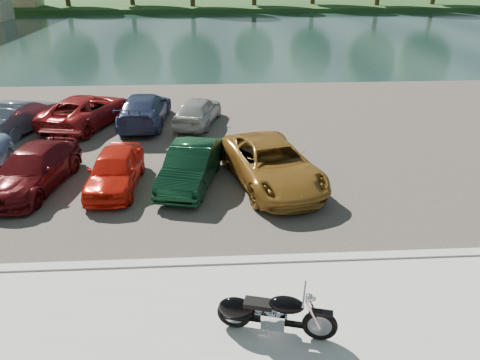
% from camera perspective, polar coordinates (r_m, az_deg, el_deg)
% --- Properties ---
extents(ground, '(200.00, 200.00, 0.00)m').
position_cam_1_polar(ground, '(9.93, -0.15, -16.93)').
color(ground, '#595447').
rests_on(ground, ground).
extents(promenade, '(60.00, 6.00, 0.10)m').
position_cam_1_polar(promenade, '(9.18, 0.22, -20.89)').
color(promenade, '#BAB8AF').
rests_on(promenade, ground).
extents(kerb, '(60.00, 0.30, 0.14)m').
position_cam_1_polar(kerb, '(11.45, -0.73, -9.94)').
color(kerb, '#BAB8AF').
rests_on(kerb, ground).
extents(parking_lot, '(60.00, 18.00, 0.04)m').
position_cam_1_polar(parking_lot, '(19.52, -1.98, 5.33)').
color(parking_lot, '#3E3832').
rests_on(parking_lot, ground).
extents(river, '(120.00, 40.00, 0.00)m').
position_cam_1_polar(river, '(47.82, -2.98, 17.22)').
color(river, '#1B312E').
rests_on(river, ground).
extents(far_bank, '(120.00, 24.00, 0.60)m').
position_cam_1_polar(far_bank, '(79.61, -3.27, 20.64)').
color(far_bank, '#1D4017').
rests_on(far_bank, ground).
extents(motorcycle, '(2.29, 0.95, 1.05)m').
position_cam_1_polar(motorcycle, '(9.31, 3.08, -15.83)').
color(motorcycle, black).
rests_on(motorcycle, promenade).
extents(car_3, '(2.47, 4.59, 1.26)m').
position_cam_1_polar(car_3, '(16.19, -23.91, 1.24)').
color(car_3, '#4F0B0E').
rests_on(car_3, parking_lot).
extents(car_4, '(1.57, 3.68, 1.24)m').
position_cam_1_polar(car_4, '(15.32, -15.00, 1.25)').
color(car_4, red).
rests_on(car_4, parking_lot).
extents(car_5, '(2.17, 4.11, 1.29)m').
position_cam_1_polar(car_5, '(15.10, -6.01, 1.74)').
color(car_5, '#0D321B').
rests_on(car_5, parking_lot).
extents(car_6, '(3.45, 5.43, 1.40)m').
position_cam_1_polar(car_6, '(15.04, 3.92, 1.97)').
color(car_6, '#9C6824').
rests_on(car_6, parking_lot).
extents(car_9, '(2.73, 4.27, 1.33)m').
position_cam_1_polar(car_9, '(21.98, -25.13, 7.11)').
color(car_9, slate).
rests_on(car_9, parking_lot).
extents(car_10, '(3.74, 5.31, 1.35)m').
position_cam_1_polar(car_10, '(21.73, -18.21, 8.09)').
color(car_10, maroon).
rests_on(car_10, parking_lot).
extents(car_11, '(2.12, 4.76, 1.36)m').
position_cam_1_polar(car_11, '(21.25, -11.57, 8.48)').
color(car_11, navy).
rests_on(car_11, parking_lot).
extents(car_12, '(2.34, 3.91, 1.25)m').
position_cam_1_polar(car_12, '(20.87, -5.16, 8.43)').
color(car_12, '#A8A8A3').
rests_on(car_12, parking_lot).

